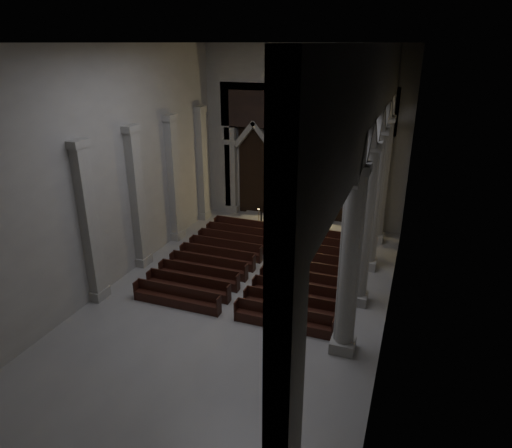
# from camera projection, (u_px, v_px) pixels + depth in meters

# --- Properties ---
(room) EXTENTS (24.00, 24.10, 12.00)m
(room) POSITION_uv_depth(u_px,v_px,m) (241.00, 149.00, 20.26)
(room) COLOR gray
(room) RESTS_ON ground
(sanctuary_wall) EXTENTS (14.00, 0.77, 12.00)m
(sanctuary_wall) POSITION_uv_depth(u_px,v_px,m) (304.00, 128.00, 30.70)
(sanctuary_wall) COLOR #9D9B93
(sanctuary_wall) RESTS_ON ground
(right_arcade) EXTENTS (1.00, 24.00, 12.00)m
(right_arcade) POSITION_uv_depth(u_px,v_px,m) (371.00, 147.00, 19.59)
(right_arcade) COLOR #9D9B93
(right_arcade) RESTS_ON ground
(left_pilasters) EXTENTS (0.60, 13.00, 8.03)m
(left_pilasters) POSITION_uv_depth(u_px,v_px,m) (157.00, 190.00, 26.83)
(left_pilasters) COLOR #9D9B93
(left_pilasters) RESTS_ON ground
(sanctuary_step) EXTENTS (8.50, 2.60, 0.15)m
(sanctuary_step) POSITION_uv_depth(u_px,v_px,m) (297.00, 223.00, 32.31)
(sanctuary_step) COLOR #9D9B93
(sanctuary_step) RESTS_ON ground
(altar) EXTENTS (1.79, 0.72, 0.91)m
(altar) POSITION_uv_depth(u_px,v_px,m) (296.00, 214.00, 32.44)
(altar) COLOR beige
(altar) RESTS_ON sanctuary_step
(altar_rail) EXTENTS (4.91, 0.09, 0.96)m
(altar_rail) POSITION_uv_depth(u_px,v_px,m) (294.00, 220.00, 31.34)
(altar_rail) COLOR black
(altar_rail) RESTS_ON ground
(candle_stand_left) EXTENTS (0.24, 0.24, 1.40)m
(candle_stand_left) POSITION_uv_depth(u_px,v_px,m) (259.00, 223.00, 31.57)
(candle_stand_left) COLOR #A67A33
(candle_stand_left) RESTS_ON ground
(candle_stand_right) EXTENTS (0.22, 0.22, 1.28)m
(candle_stand_right) POSITION_uv_depth(u_px,v_px,m) (327.00, 229.00, 30.60)
(candle_stand_right) COLOR #A67A33
(candle_stand_right) RESTS_ON ground
(pews) EXTENTS (9.98, 9.98, 1.02)m
(pews) POSITION_uv_depth(u_px,v_px,m) (261.00, 267.00, 25.49)
(pews) COLOR black
(pews) RESTS_ON ground
(worshipper) EXTENTS (0.50, 0.36, 1.29)m
(worshipper) POSITION_uv_depth(u_px,v_px,m) (282.00, 237.00, 28.61)
(worshipper) COLOR black
(worshipper) RESTS_ON ground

